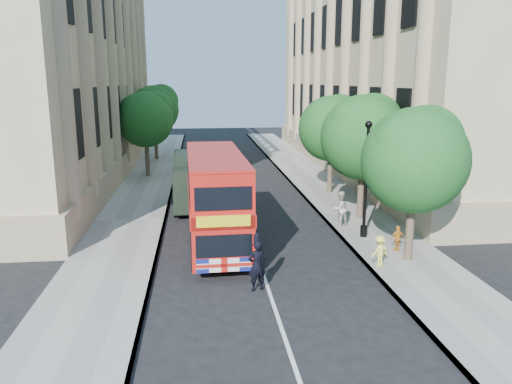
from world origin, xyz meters
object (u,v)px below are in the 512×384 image
object	(u,v)px
lamp_post	(366,184)
box_van	(194,183)
police_constable	(257,266)
woman_pedestrian	(340,209)
double_decker_bus	(216,196)

from	to	relation	value
lamp_post	box_van	xyz separation A→B (m)	(-7.57, 6.39, -1.05)
police_constable	woman_pedestrian	world-z (taller)	woman_pedestrian
box_van	woman_pedestrian	world-z (taller)	box_van
lamp_post	double_decker_bus	xyz separation A→B (m)	(-6.58, -0.05, -0.35)
police_constable	box_van	bearing A→B (deg)	-99.23
police_constable	lamp_post	bearing A→B (deg)	-157.22
box_van	woman_pedestrian	bearing A→B (deg)	-34.78
double_decker_bus	box_van	size ratio (longest dim) A/B	1.61
lamp_post	box_van	size ratio (longest dim) A/B	0.98
box_van	police_constable	size ratio (longest dim) A/B	2.99
double_decker_bus	woman_pedestrian	bearing A→B (deg)	15.21
lamp_post	double_decker_bus	bearing A→B (deg)	-179.61
box_van	police_constable	bearing A→B (deg)	-80.44
police_constable	woman_pedestrian	bearing A→B (deg)	-145.35
lamp_post	woman_pedestrian	size ratio (longest dim) A/B	3.04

